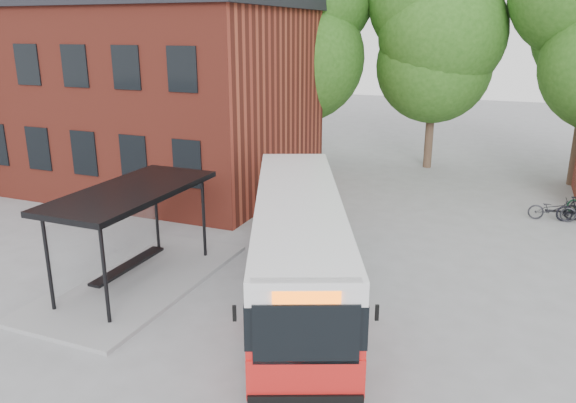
% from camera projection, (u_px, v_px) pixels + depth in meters
% --- Properties ---
extents(ground, '(100.00, 100.00, 0.00)m').
position_uv_depth(ground, '(293.00, 295.00, 15.74)').
color(ground, slate).
extents(station_building, '(18.40, 10.40, 8.50)m').
position_uv_depth(station_building, '(114.00, 92.00, 27.18)').
color(station_building, maroon).
rests_on(station_building, ground).
extents(bus_shelter, '(3.60, 7.00, 2.90)m').
position_uv_depth(bus_shelter, '(134.00, 237.00, 16.07)').
color(bus_shelter, black).
rests_on(bus_shelter, ground).
extents(tree_0, '(7.92, 7.92, 11.00)m').
position_uv_depth(tree_0, '(300.00, 61.00, 30.45)').
color(tree_0, '#224E15').
rests_on(tree_0, ground).
extents(tree_1, '(7.92, 7.92, 10.40)m').
position_uv_depth(tree_1, '(434.00, 69.00, 28.88)').
color(tree_1, '#224E15').
rests_on(tree_1, ground).
extents(city_bus, '(6.47, 11.07, 2.80)m').
position_uv_depth(city_bus, '(298.00, 245.00, 15.61)').
color(city_bus, red).
rests_on(city_bus, ground).
extents(bicycle_0, '(1.78, 0.75, 0.91)m').
position_uv_depth(bicycle_0, '(552.00, 209.00, 21.76)').
color(bicycle_0, '#25262C').
rests_on(bicycle_0, ground).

